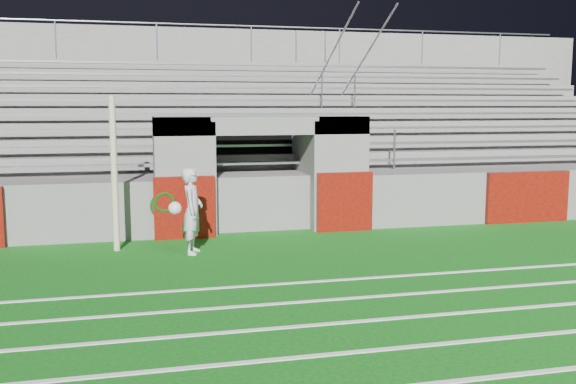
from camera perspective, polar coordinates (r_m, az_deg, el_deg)
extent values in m
plane|color=#0E5510|center=(11.46, 1.16, -6.67)|extent=(90.00, 90.00, 0.00)
cylinder|color=beige|center=(12.93, -15.18, 1.55)|extent=(0.13, 0.13, 3.04)
cube|color=white|center=(7.84, 8.86, -13.61)|extent=(28.00, 0.09, 0.01)
cube|color=white|center=(8.71, 6.30, -11.35)|extent=(28.00, 0.09, 0.01)
cube|color=white|center=(9.61, 4.25, -9.49)|extent=(28.00, 0.09, 0.01)
cube|color=white|center=(10.53, 2.56, -7.94)|extent=(28.00, 0.09, 0.01)
cube|color=#63605E|center=(17.59, 23.32, -0.18)|extent=(10.60, 0.35, 1.25)
cube|color=#63605E|center=(14.35, -9.40, 1.42)|extent=(1.20, 1.00, 2.60)
cube|color=#63605E|center=(15.05, 4.40, 1.79)|extent=(1.20, 1.00, 2.60)
cube|color=black|center=(16.26, -3.52, 2.06)|extent=(2.60, 0.20, 2.50)
cube|color=#63605E|center=(15.01, -7.10, 1.55)|extent=(0.10, 2.20, 2.50)
cube|color=#63605E|center=(15.44, 1.41, 1.77)|extent=(0.10, 2.20, 2.50)
cube|color=#63605E|center=(14.52, -2.36, 5.94)|extent=(4.80, 1.00, 0.40)
cube|color=#63605E|center=(18.38, -4.70, 2.39)|extent=(26.00, 8.00, 0.20)
cube|color=#63605E|center=(18.45, -4.67, 0.45)|extent=(26.00, 8.00, 1.05)
cube|color=#500C06|center=(13.89, -9.18, -1.38)|extent=(1.30, 0.15, 1.35)
cube|color=#500C06|center=(14.60, 5.05, -0.87)|extent=(1.30, 0.15, 1.35)
cube|color=#500C06|center=(16.71, 20.50, -0.42)|extent=(2.20, 0.15, 1.25)
cube|color=gray|center=(15.48, -3.02, 2.60)|extent=(23.00, 0.28, 0.06)
cube|color=#63605E|center=(16.32, -3.57, 2.75)|extent=(24.00, 0.75, 0.38)
cube|color=gray|center=(16.19, -3.52, 4.17)|extent=(23.00, 0.28, 0.06)
cube|color=#63605E|center=(17.04, -4.02, 3.60)|extent=(24.00, 0.75, 0.76)
cube|color=gray|center=(16.91, -3.98, 5.60)|extent=(23.00, 0.28, 0.06)
cube|color=#63605E|center=(17.76, -4.43, 4.37)|extent=(24.00, 0.75, 1.14)
cube|color=gray|center=(17.64, -4.40, 6.92)|extent=(23.00, 0.28, 0.06)
cube|color=#63605E|center=(18.50, -4.81, 5.09)|extent=(24.00, 0.75, 1.52)
cube|color=gray|center=(18.38, -4.80, 8.13)|extent=(23.00, 0.28, 0.06)
cube|color=#63605E|center=(19.23, -5.16, 5.75)|extent=(24.00, 0.75, 1.90)
cube|color=gray|center=(19.13, -5.16, 9.24)|extent=(23.00, 0.28, 0.06)
cube|color=#63605E|center=(19.96, -5.49, 6.36)|extent=(24.00, 0.75, 2.28)
cube|color=gray|center=(19.88, -5.50, 10.28)|extent=(23.00, 0.28, 0.06)
cube|color=#63605E|center=(20.70, -5.80, 6.93)|extent=(24.00, 0.75, 2.66)
cube|color=gray|center=(20.64, -5.82, 11.23)|extent=(23.00, 0.28, 0.06)
cube|color=#63605E|center=(21.37, -6.05, 7.12)|extent=(26.00, 0.60, 5.29)
cylinder|color=#A5A8AD|center=(15.85, 6.10, 3.70)|extent=(0.05, 0.05, 1.00)
cylinder|color=#A5A8AD|center=(18.67, 3.03, 9.00)|extent=(0.05, 0.05, 1.00)
cylinder|color=#A5A8AD|center=(21.64, 0.72, 12.86)|extent=(0.05, 0.05, 1.00)
cylinder|color=#A5A8AD|center=(18.69, 3.04, 10.53)|extent=(0.05, 6.02, 3.08)
cylinder|color=#A5A8AD|center=(16.21, 9.44, 3.73)|extent=(0.05, 0.05, 1.00)
cylinder|color=#A5A8AD|center=(18.98, 5.96, 8.94)|extent=(0.05, 0.05, 1.00)
cylinder|color=#A5A8AD|center=(21.91, 3.32, 12.78)|extent=(0.05, 0.05, 1.00)
cylinder|color=#A5A8AD|center=(19.00, 5.98, 10.45)|extent=(0.05, 6.02, 3.08)
cylinder|color=#A5A8AD|center=(21.09, -19.96, 12.68)|extent=(0.05, 0.05, 1.10)
cylinder|color=#A5A8AD|center=(20.99, -11.58, 13.00)|extent=(0.05, 0.05, 1.10)
cylinder|color=#A5A8AD|center=(21.33, -3.29, 13.06)|extent=(0.05, 0.05, 1.10)
cylinder|color=#A5A8AD|center=(22.06, 4.59, 12.86)|extent=(0.05, 0.05, 1.10)
cylinder|color=#A5A8AD|center=(23.17, 11.83, 12.48)|extent=(0.05, 0.05, 1.10)
cylinder|color=#A5A8AD|center=(24.60, 18.30, 11.97)|extent=(0.05, 0.05, 1.10)
cylinder|color=#A5A8AD|center=(21.23, -6.05, 14.54)|extent=(24.00, 0.05, 0.05)
imported|color=silver|center=(12.45, -8.50, -1.67)|extent=(0.54, 0.69, 1.67)
sphere|color=white|center=(12.25, -10.02, -1.42)|extent=(0.24, 0.24, 0.24)
torus|color=#0C400D|center=(13.86, -10.94, -1.21)|extent=(0.60, 0.11, 0.60)
torus|color=#0C390B|center=(13.80, -10.94, -0.90)|extent=(0.47, 0.09, 0.47)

